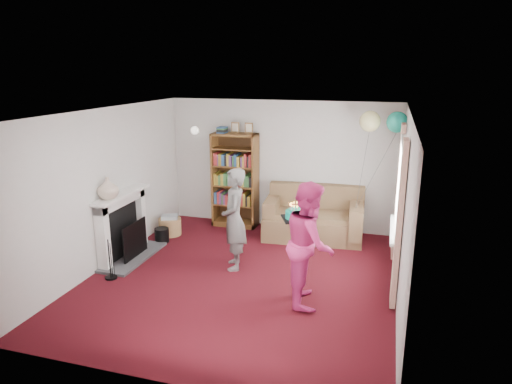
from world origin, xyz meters
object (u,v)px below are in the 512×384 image
(bookcase, at_px, (236,181))
(birthday_cake, at_px, (297,215))
(person_striped, at_px, (234,219))
(sofa, at_px, (314,218))
(person_magenta, at_px, (310,243))

(bookcase, xyz_separation_m, birthday_cake, (1.74, -2.47, 0.23))
(bookcase, xyz_separation_m, person_striped, (0.65, -1.96, -0.11))
(bookcase, relative_size, sofa, 1.16)
(person_magenta, height_order, birthday_cake, person_magenta)
(bookcase, height_order, person_striped, bookcase)
(sofa, relative_size, person_striped, 1.11)
(person_striped, xyz_separation_m, birthday_cake, (1.09, -0.51, 0.34))
(sofa, xyz_separation_m, person_striped, (-0.97, -1.73, 0.45))
(bookcase, height_order, birthday_cake, bookcase)
(bookcase, distance_m, person_striped, 2.07)
(birthday_cake, bearing_deg, sofa, 92.99)
(person_striped, bearing_deg, birthday_cake, 44.08)
(bookcase, height_order, person_magenta, bookcase)
(sofa, bearing_deg, birthday_cake, -91.95)
(sofa, distance_m, birthday_cake, 2.38)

